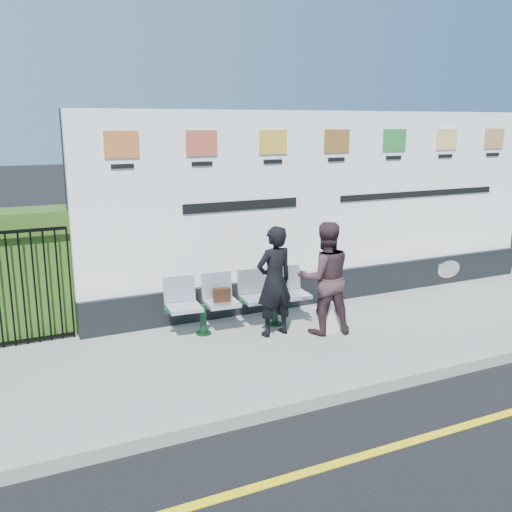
{
  "coord_description": "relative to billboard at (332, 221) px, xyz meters",
  "views": [
    {
      "loc": [
        -4.42,
        -3.75,
        2.95
      ],
      "look_at": [
        -1.34,
        2.78,
        1.25
      ],
      "focal_mm": 40.0,
      "sensor_mm": 36.0,
      "label": 1
    }
  ],
  "objects": [
    {
      "name": "kerb",
      "position": [
        -0.5,
        -2.85,
        -1.35
      ],
      "size": [
        14.0,
        0.18,
        0.14
      ],
      "primitive_type": "cube",
      "color": "gray",
      "rests_on": "ground"
    },
    {
      "name": "pavement",
      "position": [
        -0.5,
        -1.35,
        -1.36
      ],
      "size": [
        14.0,
        3.0,
        0.12
      ],
      "primitive_type": "cube",
      "color": "gray",
      "rests_on": "ground"
    },
    {
      "name": "handbag_brown",
      "position": [
        -2.16,
        -0.66,
        -0.77
      ],
      "size": [
        0.25,
        0.14,
        0.19
      ],
      "primitive_type": "cube",
      "rotation": [
        0.0,
        0.0,
        -0.15
      ],
      "color": "black",
      "rests_on": "bench"
    },
    {
      "name": "billboard",
      "position": [
        0.0,
        0.0,
        0.0
      ],
      "size": [
        8.0,
        0.3,
        3.0
      ],
      "color": "black",
      "rests_on": "pavement"
    },
    {
      "name": "carrier_bag_white",
      "position": [
        -0.85,
        -1.27,
        -1.13
      ],
      "size": [
        0.34,
        0.21,
        0.34
      ],
      "primitive_type": "cube",
      "color": "silver",
      "rests_on": "pavement"
    },
    {
      "name": "woman_right",
      "position": [
        -0.91,
        -1.28,
        -0.53
      ],
      "size": [
        0.86,
        0.74,
        1.55
      ],
      "primitive_type": "imported",
      "rotation": [
        0.0,
        0.0,
        2.92
      ],
      "color": "#39252A",
      "rests_on": "pavement"
    },
    {
      "name": "yellow_line",
      "position": [
        -0.5,
        -3.85,
        -1.42
      ],
      "size": [
        14.0,
        0.1,
        0.01
      ],
      "primitive_type": "cube",
      "color": "yellow",
      "rests_on": "ground"
    },
    {
      "name": "woman_left",
      "position": [
        -1.57,
        -1.07,
        -0.55
      ],
      "size": [
        0.59,
        0.43,
        1.51
      ],
      "primitive_type": "imported",
      "rotation": [
        0.0,
        0.0,
        3.27
      ],
      "color": "black",
      "rests_on": "pavement"
    },
    {
      "name": "bench",
      "position": [
        -1.9,
        -0.68,
        -1.08
      ],
      "size": [
        2.07,
        0.68,
        0.44
      ],
      "primitive_type": null,
      "rotation": [
        0.0,
        0.0,
        -0.07
      ],
      "color": "silver",
      "rests_on": "pavement"
    },
    {
      "name": "ground",
      "position": [
        -0.5,
        -3.85,
        -1.42
      ],
      "size": [
        80.0,
        80.0,
        0.0
      ],
      "primitive_type": "plane",
      "color": "black"
    }
  ]
}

